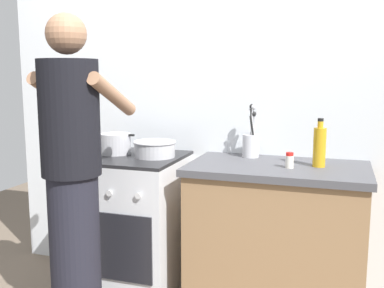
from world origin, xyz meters
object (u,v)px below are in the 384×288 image
object	(u,v)px
stove_range	(134,225)
pot	(115,144)
oil_bottle	(320,146)
spice_bottle	(290,160)
mixing_bowl	(155,148)
person	(73,182)
utensil_crock	(251,141)

from	to	relation	value
stove_range	pot	bearing A→B (deg)	166.32
pot	oil_bottle	distance (m)	1.26
spice_bottle	mixing_bowl	bearing A→B (deg)	174.55
spice_bottle	person	size ratio (longest dim) A/B	0.05
stove_range	oil_bottle	bearing A→B (deg)	1.58
stove_range	mixing_bowl	size ratio (longest dim) A/B	3.37
pot	stove_range	bearing A→B (deg)	-13.68
pot	person	xyz separation A→B (m)	(0.08, -0.60, -0.11)
pot	mixing_bowl	world-z (taller)	pot
utensil_crock	stove_range	bearing A→B (deg)	-164.53
stove_range	spice_bottle	xyz separation A→B (m)	(0.97, -0.06, 0.49)
stove_range	oil_bottle	xyz separation A→B (m)	(1.12, 0.03, 0.56)
pot	mixing_bowl	xyz separation A→B (m)	(0.28, -0.01, -0.01)
mixing_bowl	person	bearing A→B (deg)	-108.93
mixing_bowl	oil_bottle	distance (m)	0.98
mixing_bowl	person	xyz separation A→B (m)	(-0.20, -0.59, -0.09)
oil_bottle	person	distance (m)	1.33
stove_range	spice_bottle	size ratio (longest dim) A/B	10.39
stove_range	pot	distance (m)	0.54
utensil_crock	person	distance (m)	1.10
mixing_bowl	spice_bottle	world-z (taller)	mixing_bowl
pot	person	bearing A→B (deg)	-82.66
mixing_bowl	spice_bottle	distance (m)	0.83
pot	spice_bottle	bearing A→B (deg)	-4.77
spice_bottle	oil_bottle	world-z (taller)	oil_bottle
spice_bottle	oil_bottle	distance (m)	0.19
oil_bottle	person	size ratio (longest dim) A/B	0.16
person	mixing_bowl	bearing A→B (deg)	71.07
spice_bottle	pot	bearing A→B (deg)	175.23
utensil_crock	mixing_bowl	bearing A→B (deg)	-162.86
utensil_crock	spice_bottle	bearing A→B (deg)	-44.19
pot	spice_bottle	distance (m)	1.11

